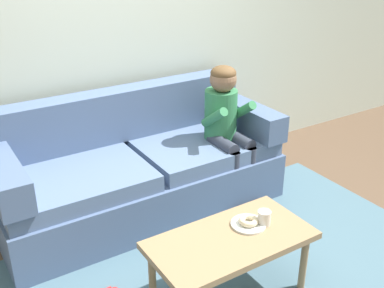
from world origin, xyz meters
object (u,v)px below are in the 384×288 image
object	(u,v)px
mug	(264,218)
couch	(138,170)
person_child	(226,121)
donut	(248,221)
coffee_table	(231,245)

from	to	relation	value
mug	couch	bearing A→B (deg)	101.63
person_child	donut	distance (m)	1.11
couch	person_child	xyz separation A→B (m)	(0.69, -0.20, 0.34)
coffee_table	donut	bearing A→B (deg)	15.21
couch	mug	bearing A→B (deg)	-78.37
couch	person_child	world-z (taller)	person_child
person_child	couch	bearing A→B (deg)	163.60
couch	person_child	distance (m)	0.80
couch	mug	distance (m)	1.23
coffee_table	person_child	size ratio (longest dim) A/B	0.87
coffee_table	mug	world-z (taller)	mug
coffee_table	couch	bearing A→B (deg)	90.06
couch	coffee_table	distance (m)	1.21
couch	mug	xyz separation A→B (m)	(0.25, -1.20, 0.14)
donut	couch	bearing A→B (deg)	97.96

